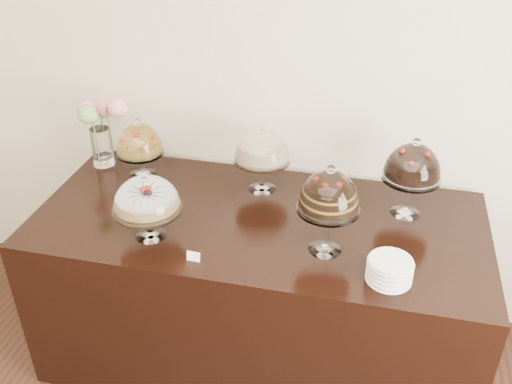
% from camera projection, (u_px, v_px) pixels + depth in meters
% --- Properties ---
extents(wall_back, '(5.00, 0.04, 3.00)m').
position_uv_depth(wall_back, '(291.00, 64.00, 2.92)').
color(wall_back, beige).
rests_on(wall_back, ground).
extents(display_counter, '(2.20, 1.00, 0.90)m').
position_uv_depth(display_counter, '(258.00, 288.00, 3.03)').
color(display_counter, black).
rests_on(display_counter, ground).
extents(cake_stand_sugar_sponge, '(0.32, 0.32, 0.34)m').
position_uv_depth(cake_stand_sugar_sponge, '(146.00, 197.00, 2.56)').
color(cake_stand_sugar_sponge, white).
rests_on(cake_stand_sugar_sponge, display_counter).
extents(cake_stand_choco_layer, '(0.28, 0.28, 0.44)m').
position_uv_depth(cake_stand_choco_layer, '(329.00, 195.00, 2.42)').
color(cake_stand_choco_layer, white).
rests_on(cake_stand_choco_layer, display_counter).
extents(cake_stand_cheesecake, '(0.30, 0.30, 0.37)m').
position_uv_depth(cake_stand_cheesecake, '(262.00, 149.00, 2.91)').
color(cake_stand_cheesecake, white).
rests_on(cake_stand_cheesecake, display_counter).
extents(cake_stand_dark_choco, '(0.28, 0.28, 0.41)m').
position_uv_depth(cake_stand_dark_choco, '(413.00, 165.00, 2.69)').
color(cake_stand_dark_choco, white).
rests_on(cake_stand_dark_choco, display_counter).
extents(cake_stand_fruit_tart, '(0.26, 0.26, 0.34)m').
position_uv_depth(cake_stand_fruit_tart, '(139.00, 142.00, 3.06)').
color(cake_stand_fruit_tart, white).
rests_on(cake_stand_fruit_tart, display_counter).
extents(flower_vase, '(0.28, 0.33, 0.42)m').
position_uv_depth(flower_vase, '(100.00, 124.00, 3.13)').
color(flower_vase, white).
rests_on(flower_vase, display_counter).
extents(plate_stack, '(0.19, 0.19, 0.10)m').
position_uv_depth(plate_stack, '(390.00, 270.00, 2.37)').
color(plate_stack, white).
rests_on(plate_stack, display_counter).
extents(price_card_left, '(0.06, 0.02, 0.04)m').
position_uv_depth(price_card_left, '(193.00, 256.00, 2.50)').
color(price_card_left, white).
rests_on(price_card_left, display_counter).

